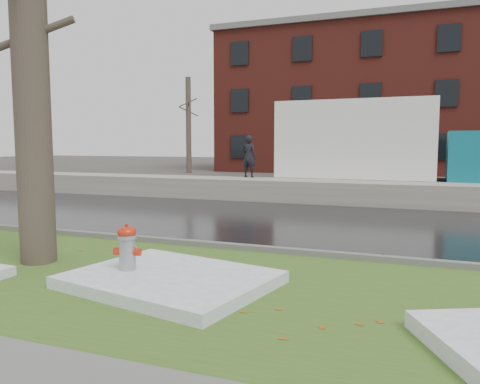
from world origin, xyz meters
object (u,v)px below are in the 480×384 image
(fire_hydrant, at_px, (127,250))
(box_truck, at_px, (388,147))
(tree, at_px, (29,41))
(worker, at_px, (249,156))

(fire_hydrant, xyz_separation_m, box_truck, (2.76, 12.06, 1.38))
(fire_hydrant, xyz_separation_m, tree, (-1.99, 0.40, 3.10))
(fire_hydrant, relative_size, worker, 0.53)
(tree, bearing_deg, box_truck, 67.84)
(tree, height_order, box_truck, tree)
(tree, distance_m, box_truck, 12.71)
(tree, bearing_deg, worker, 90.24)
(fire_hydrant, xyz_separation_m, worker, (-2.03, 10.69, 1.05))
(box_truck, xyz_separation_m, worker, (-4.79, -1.37, -0.34))
(fire_hydrant, distance_m, box_truck, 12.45)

